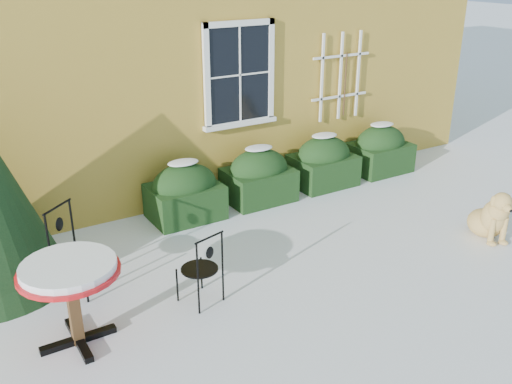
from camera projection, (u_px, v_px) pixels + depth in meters
ground at (300, 289)px, 6.79m from camera, size 80.00×80.00×0.00m
hedge_row at (292, 169)px, 9.44m from camera, size 4.95×0.80×0.91m
bistro_table at (70, 277)px, 5.56m from camera, size 1.00×1.00×0.93m
patio_chair_near at (202, 268)px, 6.38m from camera, size 0.49×0.48×0.89m
patio_chair_far at (75, 249)px, 6.61m from camera, size 0.65×0.65×1.05m
dog at (492, 218)px, 7.91m from camera, size 0.64×0.83×0.77m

